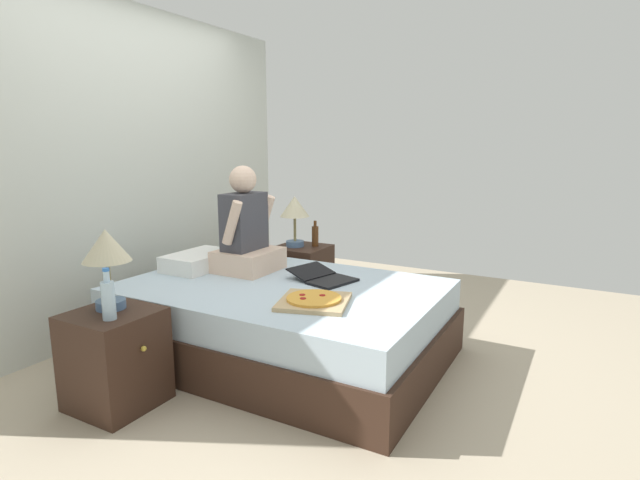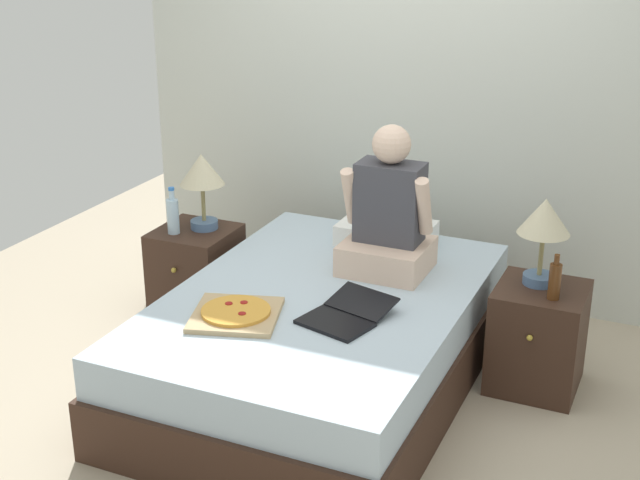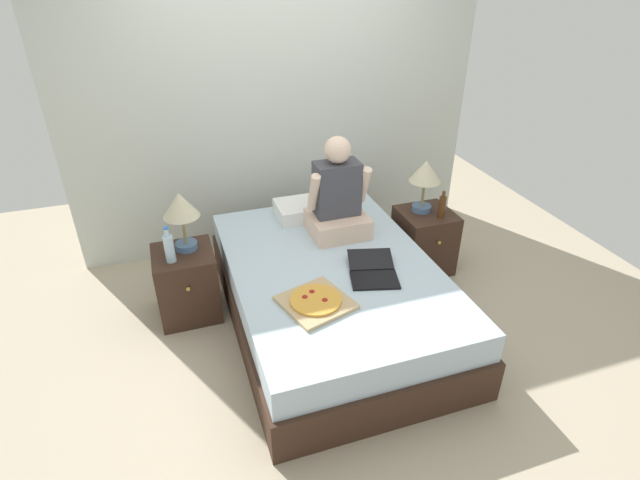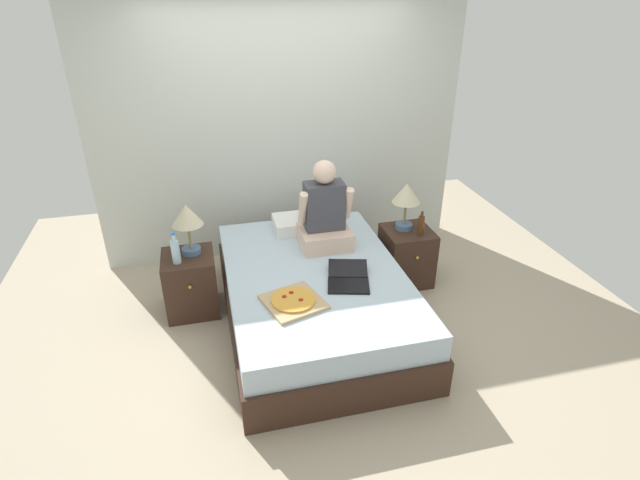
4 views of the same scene
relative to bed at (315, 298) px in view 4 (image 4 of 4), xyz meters
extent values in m
plane|color=tan|center=(0.00, 0.00, -0.25)|extent=(5.65, 5.65, 0.00)
cube|color=silver|center=(0.00, 1.43, 1.00)|extent=(3.65, 0.12, 2.50)
cube|color=#382319|center=(0.00, 0.00, -0.10)|extent=(1.45, 2.14, 0.30)
cube|color=silver|center=(0.00, 0.00, 0.15)|extent=(1.41, 2.07, 0.21)
cube|color=#382319|center=(-1.01, 0.45, 0.02)|extent=(0.44, 0.44, 0.54)
sphere|color=gold|center=(-1.01, 0.21, 0.13)|extent=(0.03, 0.03, 0.03)
cylinder|color=#4C6B93|center=(-0.97, 0.50, 0.32)|extent=(0.16, 0.16, 0.05)
cylinder|color=olive|center=(-0.97, 0.50, 0.45)|extent=(0.02, 0.02, 0.22)
cone|color=beige|center=(-0.97, 0.50, 0.65)|extent=(0.26, 0.26, 0.18)
cylinder|color=silver|center=(-1.09, 0.36, 0.39)|extent=(0.07, 0.07, 0.20)
cylinder|color=silver|center=(-1.09, 0.36, 0.52)|extent=(0.03, 0.03, 0.06)
cylinder|color=blue|center=(-1.09, 0.36, 0.56)|extent=(0.04, 0.04, 0.02)
cube|color=#382319|center=(1.01, 0.45, 0.02)|extent=(0.44, 0.44, 0.54)
sphere|color=gold|center=(1.01, 0.21, 0.13)|extent=(0.03, 0.03, 0.03)
cylinder|color=#4C6B93|center=(0.98, 0.50, 0.32)|extent=(0.16, 0.16, 0.05)
cylinder|color=olive|center=(0.98, 0.50, 0.45)|extent=(0.02, 0.02, 0.22)
cone|color=beige|center=(0.98, 0.50, 0.65)|extent=(0.26, 0.26, 0.18)
cylinder|color=#512D14|center=(1.08, 0.35, 0.38)|extent=(0.06, 0.06, 0.18)
cylinder|color=#512D14|center=(1.08, 0.35, 0.50)|extent=(0.03, 0.03, 0.05)
cube|color=white|center=(0.06, 0.79, 0.32)|extent=(0.52, 0.34, 0.12)
cube|color=beige|center=(0.19, 0.42, 0.34)|extent=(0.44, 0.40, 0.16)
cube|color=#3F3F47|center=(0.19, 0.45, 0.63)|extent=(0.34, 0.20, 0.42)
sphere|color=beige|center=(0.19, 0.45, 0.94)|extent=(0.20, 0.20, 0.20)
cylinder|color=beige|center=(-0.01, 0.40, 0.65)|extent=(0.07, 0.18, 0.32)
cylinder|color=beige|center=(0.39, 0.40, 0.65)|extent=(0.07, 0.18, 0.32)
cube|color=black|center=(0.20, -0.28, 0.27)|extent=(0.37, 0.30, 0.02)
cube|color=black|center=(0.25, -0.08, 0.30)|extent=(0.35, 0.27, 0.06)
cube|color=tan|center=(-0.26, -0.40, 0.27)|extent=(0.50, 0.50, 0.02)
cylinder|color=gold|center=(-0.26, -0.40, 0.29)|extent=(0.33, 0.33, 0.02)
cylinder|color=maroon|center=(-0.32, -0.36, 0.30)|extent=(0.04, 0.04, 0.00)
cylinder|color=maroon|center=(-0.21, -0.43, 0.30)|extent=(0.04, 0.04, 0.00)
cylinder|color=maroon|center=(-0.26, -0.32, 0.30)|extent=(0.04, 0.04, 0.00)
camera|label=1|loc=(-2.72, -1.81, 1.20)|focal=28.00mm
camera|label=2|loc=(1.65, -3.68, 2.12)|focal=50.00mm
camera|label=3|loc=(-1.04, -2.80, 2.21)|focal=28.00mm
camera|label=4|loc=(-0.80, -3.38, 2.39)|focal=28.00mm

